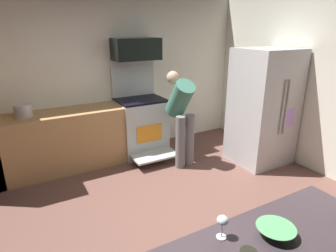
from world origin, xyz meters
The scene contains 11 objects.
ground_plane centered at (0.00, 0.00, -0.01)m, with size 5.20×4.80×0.02m, color brown.
wall_back centered at (0.00, 2.34, 1.30)m, with size 5.20×0.12×2.60m, color white.
wall_right centered at (2.54, 0.00, 1.30)m, with size 0.12×4.80×2.60m, color white.
lower_cabinet_run centered at (-0.90, 1.98, 0.45)m, with size 2.40×0.60×0.90m, color #B18350.
oven_range centered at (0.49, 1.97, 0.51)m, with size 0.76×1.02×1.57m.
microwave centered at (0.49, 2.06, 1.74)m, with size 0.74×0.38×0.34m, color black.
refrigerator centered at (2.03, 0.76, 0.89)m, with size 0.86×0.78×1.78m.
person_cook centered at (0.85, 1.27, 0.85)m, with size 0.31×0.60×1.44m.
mixing_bowl_small centered at (-0.12, -1.35, 0.93)m, with size 0.23×0.23×0.06m, color #549B61.
wine_glass_near centered at (-0.40, -1.21, 1.01)m, with size 0.07×0.07×0.15m.
stock_pot centered at (-1.25, 1.98, 0.99)m, with size 0.23×0.23×0.17m, color #BDB2B6.
Camera 1 is at (-1.34, -2.25, 2.06)m, focal length 30.48 mm.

